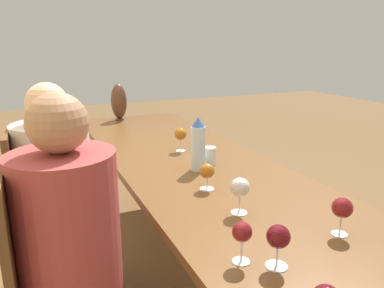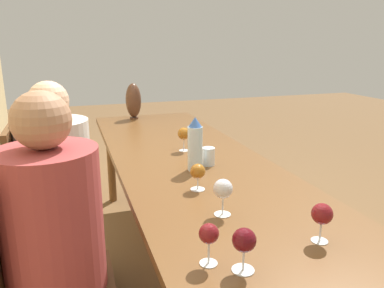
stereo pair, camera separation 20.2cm
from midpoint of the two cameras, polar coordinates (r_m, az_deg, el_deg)
ground_plane at (r=2.49m, az=2.55°, el=-19.83°), size 14.00×14.00×0.00m
dining_table at (r=2.16m, az=2.77°, el=-4.41°), size 2.94×0.86×0.77m
water_bottle at (r=1.96m, az=3.43°, el=-0.15°), size 0.08×0.08×0.29m
water_tumbler at (r=2.07m, az=5.31°, el=-1.93°), size 0.07×0.07×0.10m
vase at (r=3.32m, az=-7.19°, el=6.55°), size 0.13×0.13×0.31m
wine_glass_1 at (r=1.48m, az=8.70°, el=-6.95°), size 0.08×0.08×0.15m
wine_glass_2 at (r=1.71m, az=4.28°, el=-4.34°), size 0.07×0.07×0.12m
wine_glass_3 at (r=1.38m, az=23.28°, el=-9.96°), size 0.07×0.07×0.14m
wine_glass_4 at (r=1.17m, az=7.71°, el=-13.68°), size 0.06×0.06×0.13m
wine_glass_5 at (r=2.32m, az=1.23°, el=1.49°), size 0.08×0.08×0.15m
wine_glass_6 at (r=1.16m, az=13.11°, el=-14.36°), size 0.07×0.07×0.14m
chair_near at (r=1.65m, az=-19.23°, el=-18.63°), size 0.44×0.44×1.02m
chair_far at (r=2.19m, az=-19.13°, el=-9.74°), size 0.44×0.44×1.02m
person_near at (r=1.57m, az=-16.14°, el=-14.21°), size 0.39×0.39×1.27m
person_far at (r=2.14m, az=-16.88°, el=-6.53°), size 0.38×0.38×1.24m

